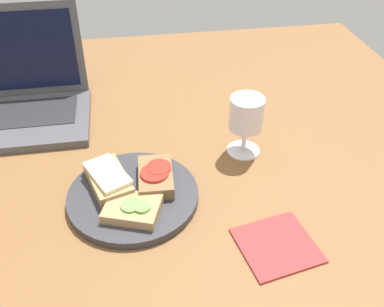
# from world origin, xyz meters

# --- Properties ---
(wooden_table) EXTENTS (1.40, 1.40, 0.03)m
(wooden_table) POSITION_xyz_m (0.00, 0.00, 0.01)
(wooden_table) COLOR brown
(wooden_table) RESTS_ON ground
(plate) EXTENTS (0.24, 0.24, 0.02)m
(plate) POSITION_xyz_m (-0.05, -0.05, 0.04)
(plate) COLOR #333338
(plate) RESTS_ON wooden_table
(sandwich_with_tomato) EXTENTS (0.07, 0.11, 0.03)m
(sandwich_with_tomato) POSITION_xyz_m (-0.01, -0.03, 0.06)
(sandwich_with_tomato) COLOR brown
(sandwich_with_tomato) RESTS_ON plate
(sandwich_with_cheese) EXTENTS (0.09, 0.13, 0.03)m
(sandwich_with_cheese) POSITION_xyz_m (-0.09, -0.03, 0.06)
(sandwich_with_cheese) COLOR #A88456
(sandwich_with_cheese) RESTS_ON plate
(sandwich_with_cucumber) EXTENTS (0.11, 0.10, 0.02)m
(sandwich_with_cucumber) POSITION_xyz_m (-0.05, -0.10, 0.06)
(sandwich_with_cucumber) COLOR #A88456
(sandwich_with_cucumber) RESTS_ON plate
(wine_glass) EXTENTS (0.07, 0.07, 0.13)m
(wine_glass) POSITION_xyz_m (0.18, 0.05, 0.12)
(wine_glass) COLOR white
(wine_glass) RESTS_ON wooden_table
(laptop) EXTENTS (0.34, 0.25, 0.23)m
(laptop) POSITION_xyz_m (-0.31, 0.27, 0.08)
(laptop) COLOR #4C4C51
(laptop) RESTS_ON wooden_table
(napkin) EXTENTS (0.14, 0.14, 0.00)m
(napkin) POSITION_xyz_m (0.17, -0.20, 0.03)
(napkin) COLOR #B23333
(napkin) RESTS_ON wooden_table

